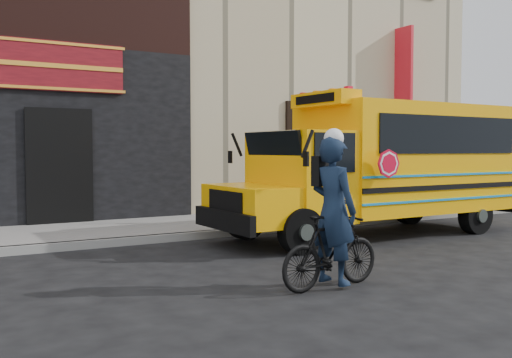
{
  "coord_description": "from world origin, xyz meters",
  "views": [
    {
      "loc": [
        -5.77,
        -7.86,
        1.81
      ],
      "look_at": [
        -0.15,
        1.85,
        1.22
      ],
      "focal_mm": 40.0,
      "sensor_mm": 36.0,
      "label": 1
    }
  ],
  "objects": [
    {
      "name": "ground",
      "position": [
        0.0,
        0.0,
        0.0
      ],
      "size": [
        120.0,
        120.0,
        0.0
      ],
      "primitive_type": "plane",
      "color": "black",
      "rests_on": "ground"
    },
    {
      "name": "curb",
      "position": [
        0.0,
        2.6,
        0.07
      ],
      "size": [
        40.0,
        0.2,
        0.15
      ],
      "primitive_type": "cube",
      "color": "gray",
      "rests_on": "ground"
    },
    {
      "name": "sidewalk",
      "position": [
        0.0,
        4.1,
        0.07
      ],
      "size": [
        40.0,
        3.0,
        0.15
      ],
      "primitive_type": "cube",
      "color": "slate",
      "rests_on": "ground"
    },
    {
      "name": "building",
      "position": [
        -0.04,
        10.45,
        6.13
      ],
      "size": [
        20.0,
        10.7,
        12.0
      ],
      "color": "#C0B490",
      "rests_on": "sidewalk"
    },
    {
      "name": "school_bus",
      "position": [
        2.58,
        1.19,
        1.51
      ],
      "size": [
        6.94,
        2.51,
        2.92
      ],
      "color": "black",
      "rests_on": "ground"
    },
    {
      "name": "sign_pole",
      "position": [
        2.0,
        2.79,
        1.64
      ],
      "size": [
        0.09,
        0.26,
        2.96
      ],
      "color": "#454D47",
      "rests_on": "ground"
    },
    {
      "name": "bicycle",
      "position": [
        -1.25,
        -2.0,
        0.48
      ],
      "size": [
        1.64,
        0.59,
        0.97
      ],
      "primitive_type": "imported",
      "rotation": [
        0.0,
        0.0,
        1.65
      ],
      "color": "black",
      "rests_on": "ground"
    },
    {
      "name": "cyclist",
      "position": [
        -1.19,
        -1.96,
        0.96
      ],
      "size": [
        0.59,
        0.78,
        1.92
      ],
      "primitive_type": "imported",
      "rotation": [
        0.0,
        0.0,
        1.78
      ],
      "color": "#101D32",
      "rests_on": "ground"
    }
  ]
}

